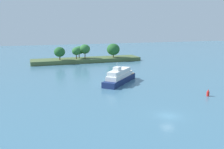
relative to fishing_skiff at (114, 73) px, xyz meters
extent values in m
plane|color=teal|center=(-4.78, -44.87, -0.21)|extent=(400.00, 400.00, 0.00)
cube|color=#4C6038|center=(-2.25, 34.07, 0.73)|extent=(54.47, 11.64, 1.89)
cylinder|color=#513823|center=(-16.03, 31.34, 2.57)|extent=(0.44, 0.44, 1.79)
ellipsoid|color=#235B28|center=(-16.03, 31.34, 5.53)|extent=(5.18, 5.18, 4.66)
cylinder|color=#513823|center=(-7.89, 32.23, 2.76)|extent=(0.44, 0.44, 2.17)
ellipsoid|color=#2D6B33|center=(-7.89, 32.23, 5.52)|extent=(4.18, 4.18, 3.76)
cylinder|color=#513823|center=(-5.84, 35.51, 2.74)|extent=(0.44, 0.44, 2.14)
ellipsoid|color=#2D6B33|center=(-5.84, 35.51, 5.63)|extent=(4.53, 4.53, 4.08)
cylinder|color=#513823|center=(-3.22, 33.78, 2.95)|extent=(0.44, 0.44, 2.55)
ellipsoid|color=#2D6B33|center=(-3.22, 33.78, 6.31)|extent=(5.20, 5.20, 4.68)
cylinder|color=#513823|center=(11.32, 32.23, 2.43)|extent=(0.44, 0.44, 1.51)
ellipsoid|color=#235B28|center=(11.32, 32.23, 5.82)|extent=(6.59, 6.59, 5.93)
cube|color=#19472D|center=(-0.01, 0.04, -0.04)|extent=(1.69, 4.09, 0.35)
cube|color=beige|center=(-0.05, 0.33, 0.39)|extent=(0.62, 0.58, 0.50)
cube|color=black|center=(0.31, -2.07, 0.07)|extent=(0.36, 0.32, 0.56)
cube|color=navy|center=(-3.35, -14.53, 0.66)|extent=(15.28, 15.52, 1.74)
cube|color=white|center=(-3.35, -14.53, 2.18)|extent=(12.13, 12.31, 1.30)
cube|color=white|center=(-3.63, -14.81, 3.48)|extent=(10.54, 10.70, 1.30)
cube|color=white|center=(-4.89, -16.11, 4.68)|extent=(3.00, 3.01, 1.10)
cube|color=#937551|center=(1.59, -9.47, 1.61)|extent=(4.87, 4.86, 0.16)
cylinder|color=silver|center=(-4.89, -16.11, 5.93)|extent=(0.10, 0.10, 1.40)
cylinder|color=red|center=(12.57, -36.18, 0.39)|extent=(0.70, 0.70, 1.20)
cone|color=red|center=(12.57, -36.18, 1.34)|extent=(0.49, 0.49, 0.70)
camera|label=1|loc=(-30.81, -84.41, 17.50)|focal=38.75mm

